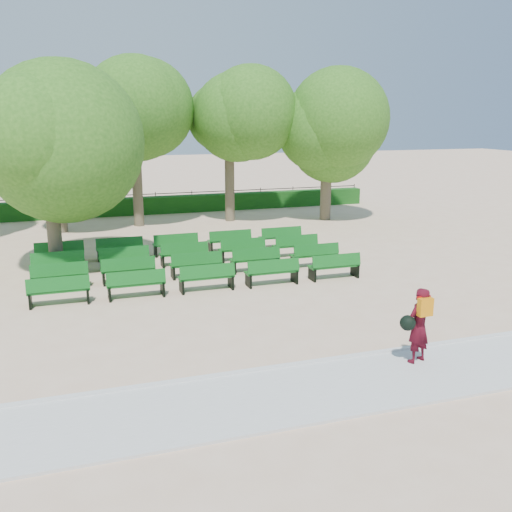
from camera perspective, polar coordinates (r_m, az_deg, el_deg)
The scene contains 9 objects.
ground at distance 17.55m, azimuth -6.08°, elevation -3.14°, with size 120.00×120.00×0.00m, color #DBB391.
paving at distance 10.93m, azimuth 2.57°, elevation -13.86°, with size 30.00×2.20×0.06m, color silver.
curb at distance 11.89m, azimuth 0.56°, elevation -11.33°, with size 30.00×0.12×0.10m, color silver.
hedge at distance 30.98m, azimuth -11.71°, elevation 4.92°, with size 26.00×0.70×0.90m, color #175015.
fence at distance 31.44m, azimuth -11.76°, elevation 4.22°, with size 26.00×0.10×1.02m, color black, non-canonical shape.
tree_line at distance 27.14m, azimuth -10.64°, elevation 2.77°, with size 21.80×6.80×7.04m, color #38721E, non-canonical shape.
bench_array at distance 19.44m, azimuth -6.65°, elevation -1.21°, with size 1.69×0.61×1.05m.
tree_among at distance 19.57m, azimuth -20.26°, elevation 11.11°, with size 5.03×5.03×6.74m.
person at distance 12.38m, azimuth 15.88°, elevation -6.60°, with size 0.81×0.56×1.62m.
Camera 1 is at (-3.49, -16.42, 5.11)m, focal length 40.00 mm.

